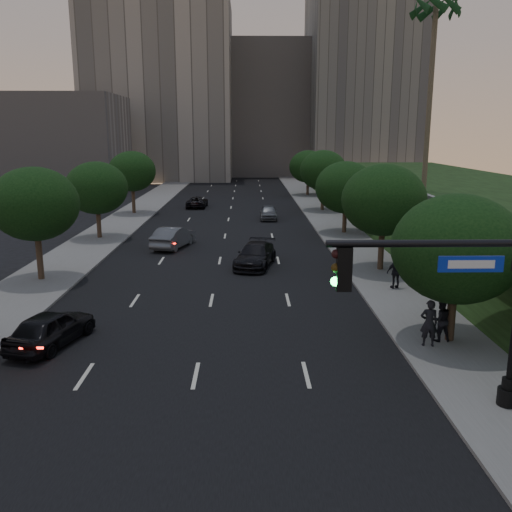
{
  "coord_description": "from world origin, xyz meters",
  "views": [
    {
      "loc": [
        1.88,
        -13.1,
        8.57
      ],
      "look_at": [
        2.24,
        8.69,
        3.6
      ],
      "focal_mm": 38.0,
      "sensor_mm": 36.0,
      "label": 1
    }
  ],
  "objects_px": {
    "sedan_mid_left": "(173,237)",
    "pedestrian_c": "(396,272)",
    "sedan_far_right": "(269,212)",
    "sedan_near_right": "(255,255)",
    "pedestrian_b": "(440,320)",
    "sedan_far_left": "(197,202)",
    "pedestrian_a": "(429,323)",
    "sedan_near_left": "(51,328)"
  },
  "relations": [
    {
      "from": "pedestrian_b",
      "to": "sedan_near_left",
      "type": "bearing_deg",
      "value": -6.13
    },
    {
      "from": "sedan_mid_left",
      "to": "pedestrian_c",
      "type": "height_order",
      "value": "pedestrian_c"
    },
    {
      "from": "sedan_near_left",
      "to": "sedan_far_right",
      "type": "xyz_separation_m",
      "value": [
        10.23,
        33.09,
        -0.04
      ]
    },
    {
      "from": "pedestrian_c",
      "to": "sedan_far_right",
      "type": "bearing_deg",
      "value": -88.57
    },
    {
      "from": "sedan_near_right",
      "to": "pedestrian_a",
      "type": "relative_size",
      "value": 2.7
    },
    {
      "from": "sedan_far_right",
      "to": "pedestrian_c",
      "type": "xyz_separation_m",
      "value": [
        6.04,
        -25.44,
        0.36
      ]
    },
    {
      "from": "sedan_far_right",
      "to": "sedan_near_right",
      "type": "bearing_deg",
      "value": -93.62
    },
    {
      "from": "sedan_far_left",
      "to": "pedestrian_a",
      "type": "bearing_deg",
      "value": 109.45
    },
    {
      "from": "sedan_mid_left",
      "to": "sedan_far_right",
      "type": "relative_size",
      "value": 1.18
    },
    {
      "from": "sedan_far_left",
      "to": "pedestrian_a",
      "type": "height_order",
      "value": "pedestrian_a"
    },
    {
      "from": "sedan_far_right",
      "to": "pedestrian_b",
      "type": "distance_m",
      "value": 33.7
    },
    {
      "from": "sedan_mid_left",
      "to": "sedan_far_left",
      "type": "distance_m",
      "value": 22.79
    },
    {
      "from": "pedestrian_a",
      "to": "sedan_far_left",
      "type": "bearing_deg",
      "value": -67.08
    },
    {
      "from": "sedan_near_right",
      "to": "sedan_near_left",
      "type": "bearing_deg",
      "value": -109.92
    },
    {
      "from": "sedan_far_right",
      "to": "sedan_mid_left",
      "type": "bearing_deg",
      "value": -118.54
    },
    {
      "from": "sedan_near_left",
      "to": "pedestrian_b",
      "type": "distance_m",
      "value": 16.01
    },
    {
      "from": "pedestrian_a",
      "to": "sedan_far_right",
      "type": "bearing_deg",
      "value": -75.5
    },
    {
      "from": "sedan_near_left",
      "to": "sedan_far_right",
      "type": "bearing_deg",
      "value": -91.32
    },
    {
      "from": "sedan_far_right",
      "to": "pedestrian_c",
      "type": "relative_size",
      "value": 2.26
    },
    {
      "from": "pedestrian_a",
      "to": "sedan_near_right",
      "type": "bearing_deg",
      "value": -58.42
    },
    {
      "from": "sedan_mid_left",
      "to": "pedestrian_b",
      "type": "bearing_deg",
      "value": 140.49
    },
    {
      "from": "sedan_mid_left",
      "to": "pedestrian_c",
      "type": "distance_m",
      "value": 18.17
    },
    {
      "from": "sedan_far_left",
      "to": "pedestrian_c",
      "type": "xyz_separation_m",
      "value": [
        14.07,
        -34.56,
        0.43
      ]
    },
    {
      "from": "sedan_far_right",
      "to": "pedestrian_b",
      "type": "bearing_deg",
      "value": -78.99
    },
    {
      "from": "sedan_far_right",
      "to": "pedestrian_b",
      "type": "height_order",
      "value": "pedestrian_b"
    },
    {
      "from": "sedan_far_left",
      "to": "sedan_near_right",
      "type": "xyz_separation_m",
      "value": [
        6.38,
        -28.81,
        0.1
      ]
    },
    {
      "from": "sedan_far_left",
      "to": "sedan_near_left",
      "type": "bearing_deg",
      "value": 89.4
    },
    {
      "from": "sedan_near_left",
      "to": "pedestrian_a",
      "type": "height_order",
      "value": "pedestrian_a"
    },
    {
      "from": "sedan_far_left",
      "to": "sedan_near_right",
      "type": "height_order",
      "value": "sedan_near_right"
    },
    {
      "from": "sedan_mid_left",
      "to": "pedestrian_c",
      "type": "xyz_separation_m",
      "value": [
        13.83,
        -11.78,
        0.27
      ]
    },
    {
      "from": "sedan_near_left",
      "to": "pedestrian_c",
      "type": "bearing_deg",
      "value": -138.96
    },
    {
      "from": "sedan_near_left",
      "to": "pedestrian_b",
      "type": "height_order",
      "value": "pedestrian_b"
    },
    {
      "from": "sedan_near_right",
      "to": "pedestrian_a",
      "type": "xyz_separation_m",
      "value": [
        6.76,
        -14.05,
        0.36
      ]
    },
    {
      "from": "sedan_near_right",
      "to": "sedan_far_right",
      "type": "bearing_deg",
      "value": 97.95
    },
    {
      "from": "pedestrian_b",
      "to": "pedestrian_c",
      "type": "relative_size",
      "value": 0.97
    },
    {
      "from": "sedan_mid_left",
      "to": "pedestrian_c",
      "type": "relative_size",
      "value": 2.66
    },
    {
      "from": "pedestrian_c",
      "to": "sedan_near_right",
      "type": "bearing_deg",
      "value": -48.76
    },
    {
      "from": "sedan_near_right",
      "to": "pedestrian_c",
      "type": "bearing_deg",
      "value": -24.11
    },
    {
      "from": "sedan_mid_left",
      "to": "sedan_near_right",
      "type": "relative_size",
      "value": 0.96
    },
    {
      "from": "sedan_mid_left",
      "to": "sedan_near_right",
      "type": "xyz_separation_m",
      "value": [
        6.15,
        -6.02,
        -0.07
      ]
    },
    {
      "from": "sedan_near_left",
      "to": "pedestrian_a",
      "type": "relative_size",
      "value": 2.3
    },
    {
      "from": "sedan_near_left",
      "to": "sedan_far_left",
      "type": "bearing_deg",
      "value": -77.13
    }
  ]
}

